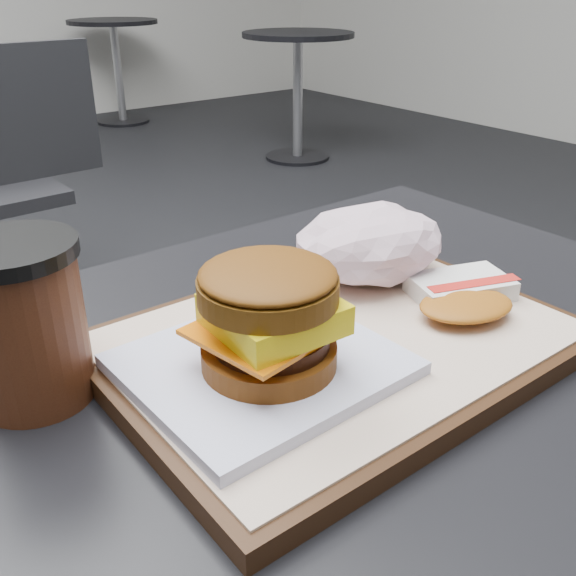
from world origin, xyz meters
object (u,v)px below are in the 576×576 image
at_px(customer_table, 329,517).
at_px(serving_tray, 338,343).
at_px(crumpled_wrapper, 371,244).
at_px(coffee_cup, 24,318).
at_px(hash_brown, 463,295).
at_px(neighbor_chair, 0,174).
at_px(breakfast_sandwich, 267,328).

distance_m(customer_table, serving_tray, 0.20).
bearing_deg(customer_table, crumpled_wrapper, 33.02).
height_order(customer_table, coffee_cup, coffee_cup).
bearing_deg(serving_tray, hash_brown, -14.67).
height_order(customer_table, hash_brown, hash_brown).
xyz_separation_m(customer_table, neighbor_chair, (0.16, 1.70, -0.07)).
distance_m(breakfast_sandwich, hash_brown, 0.21).
distance_m(customer_table, breakfast_sandwich, 0.26).
xyz_separation_m(breakfast_sandwich, hash_brown, (0.20, -0.02, -0.03)).
relative_size(customer_table, hash_brown, 6.07).
bearing_deg(hash_brown, crumpled_wrapper, 102.63).
xyz_separation_m(customer_table, coffee_cup, (-0.22, 0.10, 0.25)).
relative_size(hash_brown, neighbor_chair, 0.15).
bearing_deg(breakfast_sandwich, coffee_cup, 141.69).
height_order(serving_tray, coffee_cup, coffee_cup).
height_order(customer_table, serving_tray, serving_tray).
relative_size(breakfast_sandwich, hash_brown, 1.48).
distance_m(breakfast_sandwich, coffee_cup, 0.18).
height_order(breakfast_sandwich, neighbor_chair, breakfast_sandwich).
bearing_deg(breakfast_sandwich, crumpled_wrapper, 23.30).
bearing_deg(neighbor_chair, customer_table, -95.36).
relative_size(breakfast_sandwich, crumpled_wrapper, 1.26).
height_order(customer_table, crumpled_wrapper, crumpled_wrapper).
bearing_deg(customer_table, coffee_cup, 155.89).
bearing_deg(serving_tray, coffee_cup, 156.70).
xyz_separation_m(serving_tray, coffee_cup, (-0.22, 0.10, 0.06)).
bearing_deg(breakfast_sandwich, serving_tray, 9.35).
relative_size(serving_tray, neighbor_chair, 0.43).
xyz_separation_m(serving_tray, neighbor_chair, (0.16, 1.70, -0.27)).
height_order(hash_brown, crumpled_wrapper, crumpled_wrapper).
distance_m(hash_brown, neighbor_chair, 1.75).
distance_m(hash_brown, crumpled_wrapper, 0.10).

